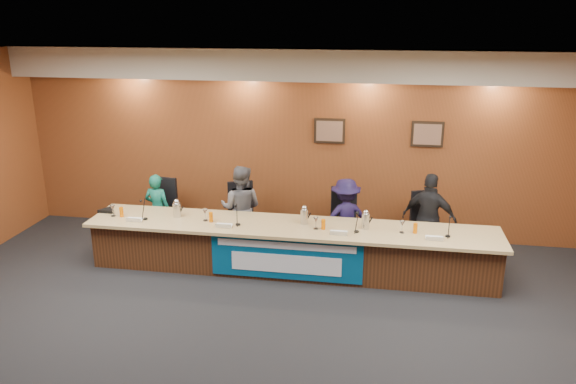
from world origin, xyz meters
name	(u,v)px	position (x,y,z in m)	size (l,w,h in m)	color
floor	(256,362)	(0.00, 0.00, 0.00)	(10.00, 10.00, 0.00)	black
ceiling	(250,73)	(0.00, 0.00, 3.20)	(10.00, 8.00, 0.04)	silver
wall_back	(306,144)	(0.00, 4.00, 1.60)	(10.00, 0.04, 3.20)	brown
soffit	(305,65)	(0.00, 3.75, 2.95)	(10.00, 0.50, 0.50)	beige
dais_body	(291,249)	(0.00, 2.40, 0.35)	(6.00, 0.80, 0.70)	#422311
dais_top	(290,227)	(0.00, 2.35, 0.72)	(6.10, 0.95, 0.05)	tan
banner	(286,258)	(0.00, 1.99, 0.38)	(2.20, 0.02, 0.65)	navy
banner_text_upper	(286,246)	(0.00, 1.97, 0.58)	(2.00, 0.01, 0.10)	silver
banner_text_lower	(286,264)	(0.00, 1.97, 0.30)	(1.60, 0.01, 0.28)	silver
wall_photo_left	(330,131)	(0.40, 3.97, 1.85)	(0.52, 0.04, 0.42)	black
wall_photo_right	(427,134)	(2.00, 3.97, 1.85)	(0.52, 0.04, 0.42)	black
panelist_a	(158,209)	(-2.36, 3.06, 0.61)	(0.44, 0.29, 1.22)	#116250
panelist_b	(241,208)	(-0.93, 3.06, 0.71)	(0.69, 0.54, 1.43)	#56555A
panelist_c	(345,218)	(0.76, 3.06, 0.64)	(0.83, 0.48, 1.29)	#171033
panelist_d	(429,219)	(2.05, 3.06, 0.72)	(0.84, 0.35, 1.43)	black
office_chair_a	(161,215)	(-2.36, 3.16, 0.48)	(0.48, 0.48, 0.08)	black
office_chair_b	(243,220)	(-0.93, 3.16, 0.48)	(0.48, 0.48, 0.08)	black
office_chair_c	(345,226)	(0.76, 3.16, 0.48)	(0.48, 0.48, 0.08)	black
office_chair_d	(428,231)	(2.05, 3.16, 0.48)	(0.48, 0.48, 0.08)	black
nameplate_a	(133,219)	(-2.33, 2.08, 0.80)	(0.24, 0.06, 0.09)	white
microphone_a	(145,219)	(-2.21, 2.23, 0.76)	(0.07, 0.07, 0.02)	black
juice_glass_a	(121,212)	(-2.61, 2.28, 0.82)	(0.06, 0.06, 0.15)	#E16600
water_glass_a	(113,211)	(-2.75, 2.27, 0.84)	(0.08, 0.08, 0.18)	silver
nameplate_b	(223,225)	(-0.94, 2.07, 0.80)	(0.24, 0.06, 0.09)	white
microphone_b	(238,224)	(-0.76, 2.23, 0.76)	(0.07, 0.07, 0.02)	black
juice_glass_b	(211,217)	(-1.19, 2.29, 0.82)	(0.06, 0.06, 0.15)	#E16600
water_glass_b	(205,215)	(-1.29, 2.33, 0.84)	(0.08, 0.08, 0.18)	silver
nameplate_c	(339,233)	(0.74, 2.06, 0.80)	(0.24, 0.06, 0.09)	white
microphone_c	(357,232)	(0.98, 2.24, 0.76)	(0.07, 0.07, 0.02)	black
juice_glass_c	(323,224)	(0.50, 2.27, 0.82)	(0.06, 0.06, 0.15)	#E16600
water_glass_c	(316,223)	(0.39, 2.27, 0.84)	(0.08, 0.08, 0.18)	silver
nameplate_d	(435,238)	(2.05, 2.08, 0.80)	(0.24, 0.06, 0.09)	white
microphone_d	(448,236)	(2.25, 2.28, 0.76)	(0.07, 0.07, 0.02)	black
juice_glass_d	(415,228)	(1.80, 2.34, 0.82)	(0.06, 0.06, 0.15)	#E16600
water_glass_d	(402,227)	(1.62, 2.32, 0.84)	(0.08, 0.08, 0.18)	silver
carafe_left	(177,210)	(-1.77, 2.42, 0.86)	(0.12, 0.12, 0.22)	silver
carafe_mid	(304,217)	(0.20, 2.44, 0.86)	(0.12, 0.12, 0.23)	silver
carafe_right	(366,221)	(1.10, 2.39, 0.87)	(0.11, 0.11, 0.23)	silver
speakerphone	(108,210)	(-2.92, 2.45, 0.78)	(0.32, 0.32, 0.05)	black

